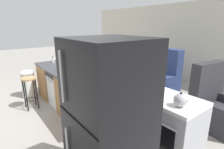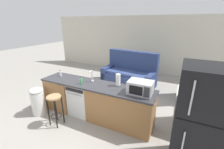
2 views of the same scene
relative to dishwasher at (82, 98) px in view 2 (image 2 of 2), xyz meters
The scene contains 16 objects.
ground_plane 0.49m from the dishwasher, ahead, with size 24.00×24.00×0.00m, color gray.
wall_back 4.33m from the dishwasher, 82.54° to the left, with size 10.00×0.06×2.60m.
kitchen_counter 0.49m from the dishwasher, ahead, with size 2.94×0.66×0.90m.
dishwasher is the anchor object (origin of this frame).
stove_range 2.66m from the dishwasher, 11.91° to the left, with size 0.76×0.68×0.90m.
refrigerator 2.70m from the dishwasher, 11.93° to the right, with size 0.72×0.73×1.78m.
microwave 1.65m from the dishwasher, ahead, with size 0.50×0.37×0.28m.
sink_faucet 0.67m from the dishwasher, 23.49° to the left, with size 0.07×0.18×0.30m.
paper_towel_roll 1.14m from the dishwasher, 10.80° to the left, with size 0.14×0.14×0.28m.
soap_bottle 0.57m from the dishwasher, 51.93° to the right, with size 0.06×0.06×0.18m.
dish_soap_bottle 0.94m from the dishwasher, behind, with size 0.06×0.06×0.18m.
kettle 2.86m from the dishwasher, ahead, with size 0.21×0.17×0.19m.
bar_stool 0.74m from the dishwasher, 111.68° to the right, with size 0.32×0.32×0.74m.
trash_bin 1.16m from the dishwasher, 151.60° to the right, with size 0.35×0.35×0.74m.
couch 2.47m from the dishwasher, 79.57° to the left, with size 2.09×1.13×1.27m.
armchair 3.27m from the dishwasher, 37.34° to the left, with size 0.90×0.94×1.20m.
Camera 2 is at (1.98, -2.81, 2.33)m, focal length 24.00 mm.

